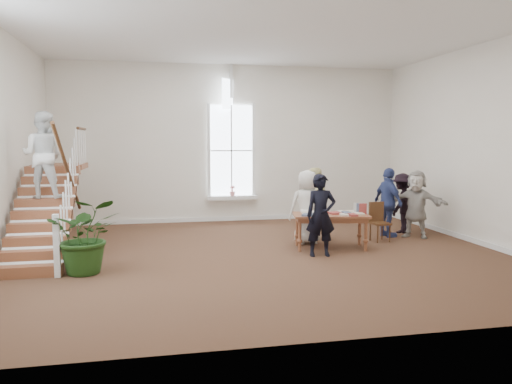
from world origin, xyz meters
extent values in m
plane|color=#4A2D1D|center=(0.00, 0.00, 0.00)|extent=(10.00, 10.00, 0.00)
plane|color=silver|center=(0.00, 4.50, 2.25)|extent=(10.00, 0.00, 10.00)
plane|color=silver|center=(0.00, -4.50, 2.25)|extent=(10.00, 0.00, 10.00)
plane|color=silver|center=(5.00, 0.00, 2.25)|extent=(0.00, 9.00, 9.00)
plane|color=white|center=(0.00, 0.00, 4.50)|extent=(10.00, 10.00, 0.00)
cube|color=white|center=(0.00, 4.32, 0.70)|extent=(1.45, 0.28, 0.10)
plane|color=white|center=(0.00, 4.44, 2.05)|extent=(2.60, 0.00, 2.60)
plane|color=white|center=(0.00, 4.44, 3.65)|extent=(0.60, 0.60, 0.85)
cube|color=white|center=(0.00, 4.47, 0.06)|extent=(10.00, 0.04, 0.12)
imported|color=pink|center=(0.00, 4.29, 0.90)|extent=(0.17, 0.17, 0.30)
cube|color=brown|center=(-4.35, -0.80, 0.10)|extent=(1.10, 0.30, 0.20)
cube|color=brown|center=(-4.35, -0.50, 0.30)|extent=(1.10, 0.30, 0.20)
cube|color=brown|center=(-4.35, -0.20, 0.50)|extent=(1.10, 0.30, 0.20)
cube|color=brown|center=(-4.35, 0.10, 0.70)|extent=(1.10, 0.30, 0.20)
cube|color=brown|center=(-4.35, 0.40, 0.90)|extent=(1.10, 0.30, 0.20)
cube|color=brown|center=(-4.35, 0.70, 1.10)|extent=(1.10, 0.30, 0.20)
cube|color=brown|center=(-4.35, 1.00, 1.30)|extent=(1.10, 0.30, 0.20)
cube|color=brown|center=(-4.35, 1.30, 1.50)|extent=(1.10, 0.30, 0.20)
cube|color=brown|center=(-4.35, 1.60, 1.70)|extent=(1.10, 0.30, 0.20)
cube|color=brown|center=(-4.35, 2.50, 1.74)|extent=(1.10, 1.20, 0.12)
cube|color=white|center=(-3.86, -0.95, 0.55)|extent=(0.10, 0.10, 1.10)
cylinder|color=#3D1F10|center=(-3.85, 0.40, 1.75)|extent=(0.07, 2.74, 1.86)
imported|color=silver|center=(-4.35, 0.70, 2.06)|extent=(0.94, 0.79, 1.72)
cube|color=brown|center=(1.55, 0.33, 0.73)|extent=(1.73, 1.09, 0.05)
cube|color=brown|center=(1.55, 0.33, 0.65)|extent=(1.59, 0.95, 0.10)
cylinder|color=brown|center=(0.80, 0.16, 0.35)|extent=(0.07, 0.07, 0.70)
cylinder|color=brown|center=(2.19, -0.10, 0.35)|extent=(0.07, 0.07, 0.70)
cylinder|color=brown|center=(0.92, 0.75, 0.35)|extent=(0.07, 0.07, 0.70)
cylinder|color=brown|center=(2.30, 0.49, 0.35)|extent=(0.07, 0.07, 0.70)
cube|color=silver|center=(1.19, 0.40, 0.78)|extent=(0.27, 0.29, 0.05)
cube|color=beige|center=(1.10, 0.61, 0.77)|extent=(0.28, 0.33, 0.03)
cube|color=tan|center=(1.98, 0.44, 0.77)|extent=(0.24, 0.26, 0.03)
cube|color=silver|center=(1.09, 0.69, 0.78)|extent=(0.24, 0.29, 0.05)
cube|color=#4C5972|center=(1.88, 0.25, 0.78)|extent=(0.18, 0.29, 0.05)
cube|color=maroon|center=(1.92, 0.01, 0.77)|extent=(0.16, 0.30, 0.04)
cube|color=white|center=(1.19, 0.53, 0.76)|extent=(0.27, 0.27, 0.02)
cube|color=#BFB299|center=(2.13, 0.16, 0.77)|extent=(0.20, 0.30, 0.04)
cube|color=silver|center=(1.97, 0.16, 0.77)|extent=(0.29, 0.33, 0.02)
cube|color=beige|center=(1.77, 0.11, 0.77)|extent=(0.21, 0.29, 0.03)
cube|color=tan|center=(1.07, 0.40, 0.77)|extent=(0.30, 0.33, 0.02)
cube|color=silver|center=(2.06, 0.51, 0.77)|extent=(0.20, 0.25, 0.03)
cube|color=#4C5972|center=(0.99, 0.19, 0.77)|extent=(0.33, 0.33, 0.04)
cube|color=maroon|center=(1.65, 0.34, 0.77)|extent=(0.25, 0.29, 0.04)
cube|color=white|center=(1.89, 0.55, 0.77)|extent=(0.17, 0.25, 0.02)
cube|color=#BFB299|center=(1.38, 0.60, 0.77)|extent=(0.21, 0.28, 0.04)
cube|color=silver|center=(1.47, 0.63, 0.78)|extent=(0.28, 0.26, 0.06)
cube|color=beige|center=(2.10, 0.48, 0.77)|extent=(0.15, 0.20, 0.03)
imported|color=black|center=(1.10, -0.32, 0.84)|extent=(0.64, 0.44, 1.68)
imported|color=silver|center=(1.20, 0.93, 0.84)|extent=(0.83, 0.55, 1.68)
imported|color=#DACD88|center=(1.50, 1.43, 0.85)|extent=(1.00, 0.90, 1.70)
imported|color=navy|center=(3.37, 1.29, 0.84)|extent=(0.59, 1.05, 1.69)
imported|color=black|center=(3.97, 1.74, 0.76)|extent=(1.10, 1.09, 1.52)
imported|color=#B7AFA5|center=(4.00, 1.09, 0.82)|extent=(1.47, 1.34, 1.63)
imported|color=#1D3E13|center=(-3.40, -0.76, 0.68)|extent=(1.27, 1.12, 1.35)
cube|color=#3D1F10|center=(2.94, 0.80, 0.42)|extent=(0.44, 0.44, 0.05)
cube|color=#3D1F10|center=(2.92, 0.97, 0.68)|extent=(0.40, 0.09, 0.47)
cylinder|color=#3D1F10|center=(2.80, 0.62, 0.21)|extent=(0.04, 0.04, 0.41)
cylinder|color=#3D1F10|center=(3.12, 0.66, 0.21)|extent=(0.04, 0.04, 0.41)
cylinder|color=#3D1F10|center=(2.76, 0.93, 0.21)|extent=(0.04, 0.04, 0.41)
cylinder|color=#3D1F10|center=(3.08, 0.97, 0.21)|extent=(0.04, 0.04, 0.41)
camera|label=1|loc=(-2.18, -9.86, 2.36)|focal=35.00mm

